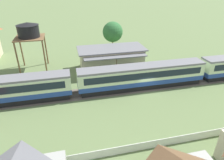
# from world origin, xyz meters

# --- Properties ---
(ground_plane) EXTENTS (600.00, 600.00, 0.00)m
(ground_plane) POSITION_xyz_m (0.00, 0.00, 0.00)
(ground_plane) COLOR #607547
(passenger_train) EXTENTS (65.71, 2.93, 3.97)m
(passenger_train) POSITION_xyz_m (0.00, 1.17, 2.20)
(passenger_train) COLOR #234293
(passenger_train) RESTS_ON ground_plane
(railway_track) EXTENTS (121.94, 3.60, 0.04)m
(railway_track) POSITION_xyz_m (10.25, 1.17, 0.01)
(railway_track) COLOR #665B51
(railway_track) RESTS_ON ground_plane
(station_building) EXTENTS (13.20, 7.44, 4.22)m
(station_building) POSITION_xyz_m (-3.34, 10.30, 2.14)
(station_building) COLOR beige
(station_building) RESTS_ON ground_plane
(water_tower) EXTENTS (5.30, 5.30, 9.27)m
(water_tower) POSITION_xyz_m (-18.51, 13.34, 7.58)
(water_tower) COLOR brown
(water_tower) RESTS_ON ground_plane
(picket_fence_front) EXTENTS (46.69, 0.06, 1.05)m
(picket_fence_front) POSITION_xyz_m (-11.04, -11.93, 0.53)
(picket_fence_front) COLOR white
(picket_fence_front) RESTS_ON ground_plane
(yard_tree_1) EXTENTS (4.83, 4.83, 7.38)m
(yard_tree_1) POSITION_xyz_m (-0.76, 20.04, 4.95)
(yard_tree_1) COLOR brown
(yard_tree_1) RESTS_ON ground_plane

